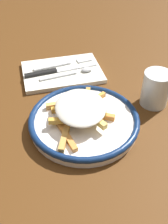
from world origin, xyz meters
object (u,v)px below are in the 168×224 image
object	(u,v)px
fries_heap	(80,109)
napkin	(62,72)
plate	(84,121)
knife	(55,71)
water_glass	(156,89)
spoon	(76,72)
fork	(64,64)

from	to	relation	value
fries_heap	napkin	size ratio (longest dim) A/B	0.85
plate	knife	distance (m)	0.22
water_glass	napkin	bearing A→B (deg)	-135.59
fries_heap	spoon	world-z (taller)	fries_heap
fries_heap	fork	bearing A→B (deg)	175.67
knife	plate	bearing A→B (deg)	5.22
plate	fork	size ratio (longest dim) A/B	1.40
napkin	plate	bearing A→B (deg)	0.34
fries_heap	knife	world-z (taller)	fries_heap
water_glass	knife	bearing A→B (deg)	-132.69
napkin	spoon	size ratio (longest dim) A/B	1.44
plate	water_glass	world-z (taller)	water_glass
plate	spoon	size ratio (longest dim) A/B	1.62
fries_heap	fork	distance (m)	0.25
fork	spoon	bearing A→B (deg)	22.62
fork	spoon	world-z (taller)	spoon
water_glass	plate	bearing A→B (deg)	-81.14
plate	water_glass	size ratio (longest dim) A/B	2.86
napkin	fork	bearing A→B (deg)	157.37
spoon	knife	bearing A→B (deg)	-114.14
fries_heap	spoon	xyz separation A→B (m)	(-0.19, 0.04, -0.03)
fork	knife	xyz separation A→B (m)	(0.03, -0.03, 0.00)
napkin	knife	size ratio (longest dim) A/B	1.04
plate	fork	bearing A→B (deg)	177.52
napkin	water_glass	bearing A→B (deg)	44.41
fries_heap	water_glass	bearing A→B (deg)	96.32
knife	spoon	bearing A→B (deg)	65.86
water_glass	fork	bearing A→B (deg)	-141.48
plate	fries_heap	size ratio (longest dim) A/B	1.33
napkin	knife	bearing A→B (deg)	-86.59
plate	fries_heap	xyz separation A→B (m)	(-0.01, -0.01, 0.03)
plate	napkin	bearing A→B (deg)	-179.66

